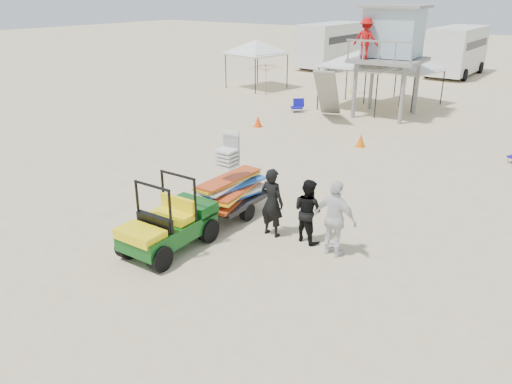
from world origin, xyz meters
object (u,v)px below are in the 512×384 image
Objects in this scene: lifeguard_tower at (390,37)px; man_left at (272,202)px; utility_cart at (166,218)px; surf_trailer at (231,186)px.

man_left is at bearing -78.30° from lifeguard_tower.
man_left is (1.52, 2.03, 0.07)m from utility_cart.
surf_trailer is (0.01, 2.33, 0.03)m from utility_cart.
surf_trailer is 1.30× the size of man_left.
utility_cart is 1.02× the size of surf_trailer.
surf_trailer reaches higher than utility_cart.
utility_cart is at bearing -85.26° from lifeguard_tower.
lifeguard_tower is at bearing 94.74° from utility_cart.
utility_cart is at bearing 54.41° from man_left.
utility_cart is at bearing -90.14° from surf_trailer.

